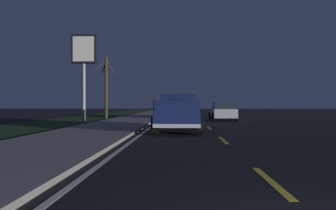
% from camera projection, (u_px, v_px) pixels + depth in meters
% --- Properties ---
extents(ground, '(144.00, 144.00, 0.00)m').
position_uv_depth(ground, '(199.00, 119.00, 29.69)').
color(ground, black).
extents(sidewalk_shoulder, '(108.00, 4.00, 0.12)m').
position_uv_depth(sidewalk_shoulder, '(136.00, 118.00, 29.93)').
color(sidewalk_shoulder, gray).
rests_on(sidewalk_shoulder, ground).
extents(grass_verge, '(108.00, 6.00, 0.01)m').
position_uv_depth(grass_verge, '(82.00, 119.00, 30.14)').
color(grass_verge, '#1E3819').
rests_on(grass_verge, ground).
extents(lane_markings, '(108.00, 3.54, 0.01)m').
position_uv_depth(lane_markings, '(171.00, 118.00, 31.39)').
color(lane_markings, yellow).
rests_on(lane_markings, ground).
extents(pickup_truck, '(5.44, 2.31, 1.87)m').
position_uv_depth(pickup_truck, '(178.00, 112.00, 16.39)').
color(pickup_truck, '#141E4C').
rests_on(pickup_truck, ground).
extents(sedan_black, '(4.41, 2.04, 1.54)m').
position_uv_depth(sedan_black, '(178.00, 110.00, 32.21)').
color(sedan_black, black).
rests_on(sedan_black, ground).
extents(sedan_silver, '(4.41, 2.03, 1.54)m').
position_uv_depth(sedan_silver, '(223.00, 111.00, 27.05)').
color(sedan_silver, '#B2B5BA').
rests_on(sedan_silver, ground).
extents(gas_price_sign, '(0.27, 1.90, 6.60)m').
position_uv_depth(gas_price_sign, '(84.00, 57.00, 24.64)').
color(gas_price_sign, '#99999E').
rests_on(gas_price_sign, ground).
extents(bare_tree_far, '(1.18, 2.02, 5.86)m').
position_uv_depth(bare_tree_far, '(106.00, 86.00, 31.50)').
color(bare_tree_far, '#423323').
rests_on(bare_tree_far, ground).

